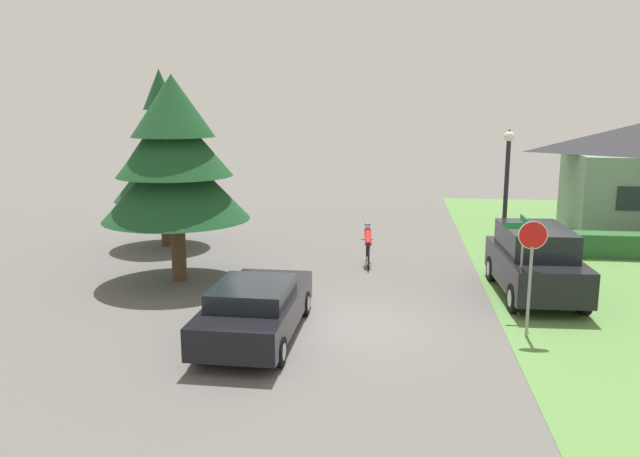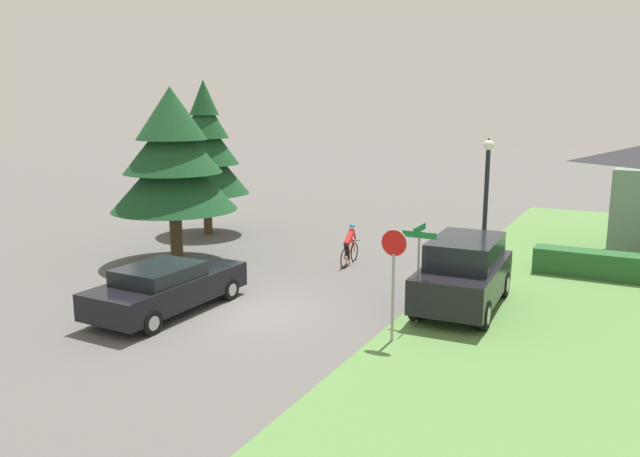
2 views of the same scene
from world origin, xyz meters
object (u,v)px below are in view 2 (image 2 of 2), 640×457
at_px(cyclist, 349,245).
at_px(parked_suv_right, 464,273).
at_px(conifer_tall_far, 205,150).
at_px(sedan_left_lane, 167,287).
at_px(street_name_sign, 419,256).
at_px(conifer_tall_near, 173,158).
at_px(stop_sign, 394,264).
at_px(street_lamp, 486,191).

bearing_deg(cyclist, parked_suv_right, -125.79).
xyz_separation_m(cyclist, conifer_tall_far, (-7.79, 2.02, 2.95)).
xyz_separation_m(sedan_left_lane, cyclist, (2.23, 6.94, -0.00)).
distance_m(street_name_sign, conifer_tall_near, 10.15).
height_order(parked_suv_right, conifer_tall_near, conifer_tall_near).
xyz_separation_m(sedan_left_lane, stop_sign, (6.24, 0.80, 1.21)).
relative_size(parked_suv_right, conifer_tall_far, 0.69).
distance_m(cyclist, parked_suv_right, 5.59).
bearing_deg(parked_suv_right, street_lamp, 2.29).
relative_size(stop_sign, conifer_tall_far, 0.41).
relative_size(sedan_left_lane, street_lamp, 1.05).
distance_m(street_lamp, street_name_sign, 5.45).
xyz_separation_m(cyclist, street_lamp, (4.52, 0.72, 2.12)).
bearing_deg(parked_suv_right, stop_sign, 163.67).
height_order(street_name_sign, conifer_tall_near, conifer_tall_near).
bearing_deg(stop_sign, conifer_tall_far, -35.36).
relative_size(cyclist, parked_suv_right, 0.39).
distance_m(sedan_left_lane, cyclist, 7.29).
bearing_deg(street_name_sign, conifer_tall_near, 168.03).
bearing_deg(conifer_tall_far, conifer_tall_near, -64.84).
relative_size(sedan_left_lane, stop_sign, 1.74).
bearing_deg(conifer_tall_far, stop_sign, -34.67).
relative_size(street_lamp, street_name_sign, 1.77).
xyz_separation_m(street_lamp, conifer_tall_near, (-10.16, -3.27, 0.92)).
height_order(parked_suv_right, street_name_sign, street_name_sign).
bearing_deg(street_name_sign, parked_suv_right, 68.10).
bearing_deg(street_lamp, sedan_left_lane, -131.36).
bearing_deg(sedan_left_lane, conifer_tall_far, 32.62).
relative_size(parked_suv_right, conifer_tall_near, 0.73).
relative_size(sedan_left_lane, street_name_sign, 1.85).
distance_m(street_lamp, conifer_tall_near, 10.72).
height_order(sedan_left_lane, street_name_sign, street_name_sign).
bearing_deg(conifer_tall_near, parked_suv_right, -1.51).
distance_m(sedan_left_lane, conifer_tall_far, 10.95).
height_order(cyclist, street_name_sign, street_name_sign).
distance_m(parked_suv_right, stop_sign, 3.53).
bearing_deg(stop_sign, parked_suv_right, -104.46).
relative_size(stop_sign, street_lamp, 0.60).
bearing_deg(cyclist, conifer_tall_near, 108.83).
bearing_deg(cyclist, street_name_sign, -143.80).
distance_m(parked_suv_right, street_name_sign, 2.09).
bearing_deg(conifer_tall_far, street_name_sign, -29.15).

